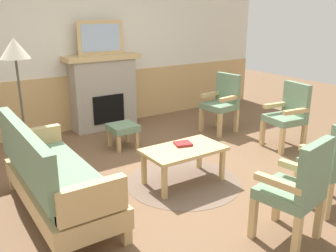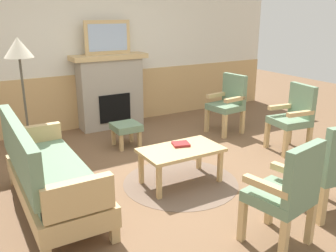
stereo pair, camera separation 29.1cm
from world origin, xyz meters
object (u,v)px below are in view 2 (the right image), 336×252
Objects in this scene: couch at (49,175)px; armchair_front_left at (334,165)px; armchair_near_fireplace at (294,115)px; armchair_front_center at (287,190)px; fireplace at (110,91)px; book_on_table at (181,144)px; framed_picture at (108,37)px; coffee_table at (181,153)px; floor_lamp_by_couch at (19,56)px; armchair_by_window_left at (228,101)px; footstool at (126,128)px.

couch is 1.84× the size of armchair_front_left.
couch is 3.50m from armchair_near_fireplace.
armchair_front_center is at bearing -139.77° from armchair_near_fireplace.
fireplace reaches higher than book_on_table.
book_on_table is at bearing -91.88° from fireplace.
couch is 1.84× the size of armchair_front_center.
framed_picture is at bearing 89.63° from armchair_front_center.
armchair_front_center is at bearing -170.06° from armchair_front_left.
couch is (-1.63, -2.39, -1.16)m from framed_picture.
armchair_front_center is at bearing -85.89° from coffee_table.
couch is 2.30m from armchair_front_center.
armchair_front_left is at bearing -56.17° from coffee_table.
armchair_front_left reaches higher than book_on_table.
book_on_table is (1.55, -0.04, 0.06)m from couch.
framed_picture is 0.44× the size of couch.
book_on_table is at bearing 120.58° from armchair_front_left.
fireplace reaches higher than coffee_table.
armchair_front_center is (1.61, -1.64, 0.14)m from couch.
fireplace reaches higher than armchair_front_left.
couch and armchair_near_fireplace have the same top height.
armchair_front_center is 0.58× the size of floor_lamp_by_couch.
couch is 1.84× the size of armchair_by_window_left.
book_on_table is 1.69m from armchair_front_left.
floor_lamp_by_couch reaches higher than armchair_front_center.
coffee_table is at bearing -93.04° from framed_picture.
book_on_table is 0.20× the size of armchair_by_window_left.
fireplace is 1.14m from footstool.
couch is 1.84× the size of armchair_near_fireplace.
armchair_near_fireplace and armchair_by_window_left have the same top height.
footstool is at bearing 91.99° from coffee_table.
floor_lamp_by_couch is at bearing 87.62° from couch.
framed_picture is 0.83× the size of coffee_table.
armchair_by_window_left is (3.22, 1.10, 0.14)m from couch.
fireplace is at bearing 88.12° from book_on_table.
armchair_front_center is (-0.03, -4.04, -1.02)m from framed_picture.
framed_picture is at bearing 55.72° from couch.
book_on_table is at bearing -179.84° from armchair_near_fireplace.
floor_lamp_by_couch is at bearing 117.14° from armchair_front_center.
armchair_by_window_left is at bearing -4.96° from floor_lamp_by_couch.
fireplace is at bearing 55.72° from couch.
book_on_table is at bearing -85.62° from footstool.
floor_lamp_by_couch is (0.06, 1.38, 1.05)m from couch.
framed_picture is 0.82× the size of armchair_front_center.
armchair_front_center is 3.51m from floor_lamp_by_couch.
floor_lamp_by_couch is at bearing 178.20° from footstool.
book_on_table is 0.12× the size of floor_lamp_by_couch.
framed_picture is 2.00× the size of footstool.
armchair_near_fireplace reaches higher than book_on_table.
armchair_by_window_left is at bearing 72.71° from armchair_front_left.
footstool is at bearing -99.94° from framed_picture.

